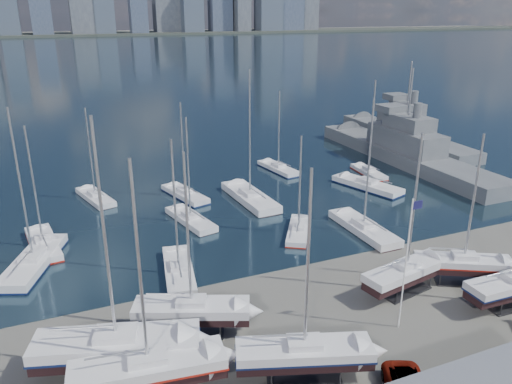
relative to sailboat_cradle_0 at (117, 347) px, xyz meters
name	(u,v)px	position (x,y,z in m)	size (l,w,h in m)	color
ground	(349,317)	(19.71, -0.65, -2.24)	(1400.00, 1400.00, 0.00)	#605E59
water	(77,54)	(19.71, 309.35, -2.39)	(1400.00, 600.00, 0.40)	#182A38
far_shore	(59,35)	(19.71, 569.35, -1.14)	(1400.00, 80.00, 2.20)	#2D332D
sailboat_cradle_0	(117,347)	(0.00, 0.00, 0.00)	(12.59, 6.74, 19.33)	#2D2D33
sailboat_cradle_1	(148,369)	(1.64, -3.21, -0.11)	(11.03, 4.30, 17.27)	#2D2D33
sailboat_cradle_2	(192,311)	(6.39, 2.68, -0.19)	(9.85, 6.16, 15.64)	#2D2D33
sailboat_cradle_3	(304,353)	(12.38, -5.82, -0.17)	(10.35, 5.88, 16.12)	#2D2D33
sailboat_cradle_4	(406,272)	(26.96, 1.02, -0.19)	(9.80, 4.37, 15.50)	#2D2D33
sailboat_cradle_6	(463,264)	(33.25, 0.24, -0.22)	(9.37, 6.75, 15.06)	#2D2D33
sailboat_moored_0	(34,264)	(-5.87, 20.20, -1.93)	(7.43, 12.20, 17.65)	black
sailboat_moored_1	(43,245)	(-4.86, 24.59, -1.94)	(4.02, 10.15, 14.76)	black
sailboat_moored_2	(95,198)	(2.25, 38.03, -1.92)	(4.86, 9.48, 13.79)	black
sailboat_moored_3	(179,272)	(7.78, 12.53, -1.94)	(4.46, 10.28, 14.87)	black
sailboat_moored_4	(191,220)	(12.54, 24.94, -1.92)	(4.58, 9.75, 14.19)	black
sailboat_moored_5	(185,195)	(14.31, 34.19, -1.94)	(5.08, 9.97, 14.35)	black
sailboat_moored_6	(298,231)	(23.62, 16.66, -1.94)	(6.50, 8.47, 12.70)	black
sailboat_moored_7	(250,199)	(22.38, 29.08, -1.92)	(4.27, 12.88, 19.17)	black
sailboat_moored_8	(278,169)	(32.13, 40.37, -1.94)	(4.00, 9.65, 14.00)	black
sailboat_moored_9	(363,230)	(31.14, 13.99, -1.92)	(3.22, 11.26, 16.97)	black
sailboat_moored_10	(367,187)	(40.75, 27.14, -1.93)	(6.64, 11.76, 16.95)	black
sailboat_moored_11	(369,173)	(45.03, 32.89, -1.94)	(2.98, 8.52, 12.50)	black
naval_ship_east	(404,153)	(54.93, 36.50, -0.58)	(7.16, 43.42, 17.90)	#585B61
naval_ship_west	(404,133)	(64.63, 48.65, -0.57)	(7.15, 38.22, 17.43)	#585B61
flagpole	(407,256)	(22.85, -3.50, 4.47)	(1.03, 0.12, 11.70)	white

